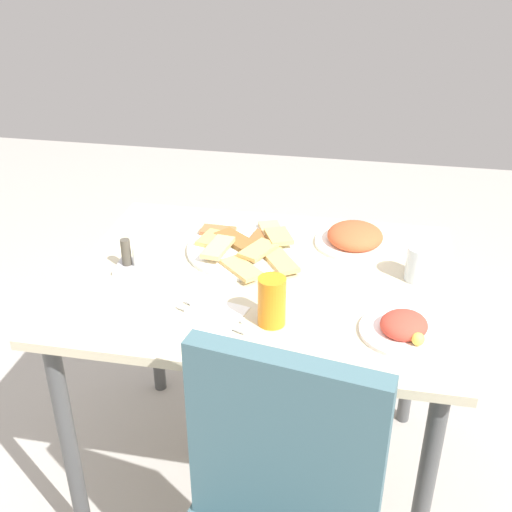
{
  "coord_description": "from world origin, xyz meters",
  "views": [
    {
      "loc": [
        -0.26,
        1.43,
        1.59
      ],
      "look_at": [
        0.03,
        -0.05,
        0.77
      ],
      "focal_mm": 44.15,
      "sensor_mm": 36.0,
      "label": 1
    }
  ],
  "objects": [
    {
      "name": "ground_plane",
      "position": [
        0.0,
        0.0,
        0.0
      ],
      "size": [
        6.0,
        6.0,
        0.0
      ],
      "primitive_type": "plane",
      "color": "#ABA59E"
    },
    {
      "name": "dining_table",
      "position": [
        0.0,
        0.0,
        0.64
      ],
      "size": [
        1.02,
        0.79,
        0.74
      ],
      "color": "beige",
      "rests_on": "ground_plane"
    },
    {
      "name": "pide_platter",
      "position": [
        0.07,
        -0.13,
        0.75
      ],
      "size": [
        0.35,
        0.37,
        0.04
      ],
      "color": "white",
      "rests_on": "dining_table"
    },
    {
      "name": "salad_plate_greens",
      "position": [
        -0.23,
        -0.23,
        0.76
      ],
      "size": [
        0.23,
        0.23,
        0.07
      ],
      "color": "white",
      "rests_on": "dining_table"
    },
    {
      "name": "salad_plate_rice",
      "position": [
        -0.37,
        0.2,
        0.75
      ],
      "size": [
        0.2,
        0.2,
        0.05
      ],
      "color": "white",
      "rests_on": "dining_table"
    },
    {
      "name": "soda_can",
      "position": [
        -0.06,
        0.21,
        0.8
      ],
      "size": [
        0.09,
        0.09,
        0.12
      ],
      "primitive_type": "cylinder",
      "rotation": [
        0.0,
        0.0,
        3.98
      ],
      "color": "orange",
      "rests_on": "dining_table"
    },
    {
      "name": "drinking_glass",
      "position": [
        -0.41,
        -0.06,
        0.78
      ],
      "size": [
        0.07,
        0.07,
        0.1
      ],
      "primitive_type": "cylinder",
      "color": "silver",
      "rests_on": "dining_table"
    },
    {
      "name": "paper_napkin",
      "position": [
        0.08,
        0.21,
        0.74
      ],
      "size": [
        0.17,
        0.17,
        0.0
      ],
      "primitive_type": "cube",
      "rotation": [
        0.0,
        0.0,
        -0.23
      ],
      "color": "white",
      "rests_on": "dining_table"
    },
    {
      "name": "fork",
      "position": [
        0.08,
        0.19,
        0.74
      ],
      "size": [
        0.16,
        0.07,
        0.0
      ],
      "primitive_type": "cube",
      "rotation": [
        0.0,
        0.0,
        -0.36
      ],
      "color": "silver",
      "rests_on": "paper_napkin"
    },
    {
      "name": "spoon",
      "position": [
        0.08,
        0.23,
        0.74
      ],
      "size": [
        0.19,
        0.09,
        0.0
      ],
      "primitive_type": "cube",
      "rotation": [
        0.0,
        0.0,
        -0.39
      ],
      "color": "silver",
      "rests_on": "paper_napkin"
    },
    {
      "name": "condiment_caddy",
      "position": [
        0.35,
        0.03,
        0.76
      ],
      "size": [
        0.1,
        0.1,
        0.09
      ],
      "color": "#B2B2B7",
      "rests_on": "dining_table"
    }
  ]
}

